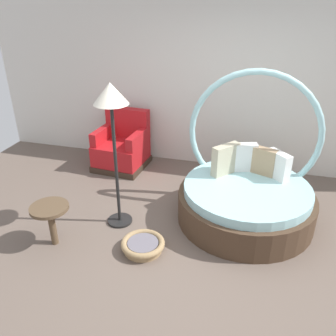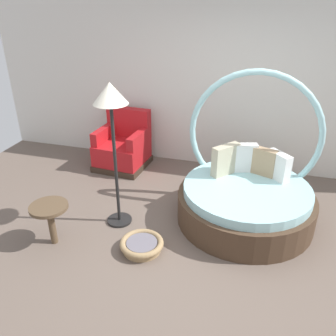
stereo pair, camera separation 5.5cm
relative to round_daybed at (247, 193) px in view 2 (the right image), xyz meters
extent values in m
cube|color=#66564C|center=(-0.54, -0.79, -0.38)|extent=(8.00, 8.00, 0.02)
cube|color=silver|center=(-0.54, 1.53, 1.00)|extent=(8.00, 0.12, 2.73)
cylinder|color=#473323|center=(0.00, -0.08, -0.17)|extent=(1.74, 1.74, 0.39)
cylinder|color=#9ED1D6|center=(0.00, -0.08, 0.08)|extent=(1.60, 1.60, 0.12)
torus|color=#9ED1D6|center=(0.00, 0.40, 0.64)|extent=(1.74, 0.08, 1.74)
cube|color=white|center=(0.35, 0.25, 0.32)|extent=(0.33, 0.34, 0.36)
cube|color=tan|center=(0.15, 0.32, 0.32)|extent=(0.38, 0.24, 0.36)
cube|color=white|center=(-0.12, 0.33, 0.34)|extent=(0.41, 0.23, 0.39)
cube|color=#BCB293|center=(-0.32, 0.19, 0.34)|extent=(0.35, 0.39, 0.41)
cube|color=#38281E|center=(-2.14, 0.95, -0.32)|extent=(0.86, 0.86, 0.10)
cube|color=red|center=(-2.14, 0.95, -0.10)|extent=(0.82, 0.82, 0.34)
cube|color=red|center=(-2.11, 1.26, 0.32)|extent=(0.77, 0.22, 0.50)
cube|color=red|center=(-2.46, 0.97, 0.18)|extent=(0.17, 0.69, 0.22)
cube|color=red|center=(-1.82, 0.92, 0.18)|extent=(0.17, 0.69, 0.22)
cylinder|color=#9E7F56|center=(-1.08, -1.02, -0.34)|extent=(0.44, 0.44, 0.06)
torus|color=#9E7F56|center=(-1.08, -1.02, -0.27)|extent=(0.51, 0.51, 0.07)
cylinder|color=slate|center=(-1.08, -1.02, -0.28)|extent=(0.36, 0.36, 0.05)
cylinder|color=brown|center=(-2.14, -1.18, -0.13)|extent=(0.08, 0.08, 0.48)
cylinder|color=brown|center=(-2.14, -1.18, 0.13)|extent=(0.44, 0.44, 0.04)
cylinder|color=black|center=(-1.56, -0.56, -0.35)|extent=(0.32, 0.32, 0.03)
cylinder|color=black|center=(-1.56, -0.56, 0.44)|extent=(0.04, 0.04, 1.55)
cone|color=silver|center=(-1.56, -0.56, 1.33)|extent=(0.40, 0.40, 0.24)
camera|label=1|loc=(0.04, -4.05, 2.34)|focal=37.58mm
camera|label=2|loc=(0.10, -4.04, 2.34)|focal=37.58mm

